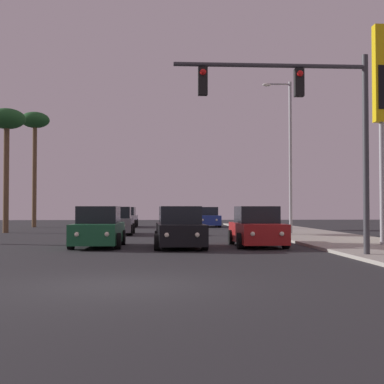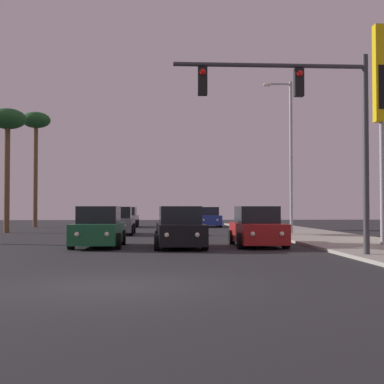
# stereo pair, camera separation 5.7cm
# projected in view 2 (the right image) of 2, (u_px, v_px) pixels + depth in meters

# --- Properties ---
(ground_plane) EXTENTS (120.00, 120.00, 0.00)m
(ground_plane) POSITION_uv_depth(u_px,v_px,m) (115.00, 286.00, 11.06)
(ground_plane) COLOR #28282B
(sidewalk_right) EXTENTS (5.00, 60.00, 0.12)m
(sidewalk_right) POSITION_uv_depth(u_px,v_px,m) (373.00, 246.00, 21.58)
(sidewalk_right) COLOR #9E998E
(sidewalk_right) RESTS_ON ground
(car_grey) EXTENTS (2.04, 4.33, 1.68)m
(car_grey) POSITION_uv_depth(u_px,v_px,m) (118.00, 222.00, 32.34)
(car_grey) COLOR slate
(car_grey) RESTS_ON ground
(car_silver) EXTENTS (2.04, 4.34, 1.68)m
(car_silver) POSITION_uv_depth(u_px,v_px,m) (126.00, 218.00, 44.99)
(car_silver) COLOR #B7B7BC
(car_silver) RESTS_ON ground
(car_black) EXTENTS (2.04, 4.34, 1.68)m
(car_black) POSITION_uv_depth(u_px,v_px,m) (180.00, 229.00, 21.54)
(car_black) COLOR black
(car_black) RESTS_ON ground
(car_red) EXTENTS (2.04, 4.32, 1.68)m
(car_red) POSITION_uv_depth(u_px,v_px,m) (257.00, 228.00, 22.32)
(car_red) COLOR maroon
(car_red) RESTS_ON ground
(car_blue) EXTENTS (2.04, 4.34, 1.68)m
(car_blue) POSITION_uv_depth(u_px,v_px,m) (208.00, 218.00, 45.25)
(car_blue) COLOR navy
(car_blue) RESTS_ON ground
(car_green) EXTENTS (2.04, 4.33, 1.68)m
(car_green) POSITION_uv_depth(u_px,v_px,m) (99.00, 228.00, 22.05)
(car_green) COLOR #195933
(car_green) RESTS_ON ground
(traffic_light_mast) EXTENTS (6.36, 0.36, 6.50)m
(traffic_light_mast) POSITION_uv_depth(u_px,v_px,m) (312.00, 113.00, 17.27)
(traffic_light_mast) COLOR #38383D
(traffic_light_mast) RESTS_ON sidewalk_right
(street_lamp) EXTENTS (1.74, 0.24, 9.00)m
(street_lamp) POSITION_uv_depth(u_px,v_px,m) (289.00, 149.00, 31.63)
(street_lamp) COLOR #99999E
(street_lamp) RESTS_ON sidewalk_right
(palm_tree_far) EXTENTS (2.40, 2.40, 9.63)m
(palm_tree_far) POSITION_uv_depth(u_px,v_px,m) (36.00, 127.00, 44.69)
(palm_tree_far) COLOR brown
(palm_tree_far) RESTS_ON ground
(palm_tree_mid) EXTENTS (2.40, 2.40, 8.07)m
(palm_tree_mid) POSITION_uv_depth(u_px,v_px,m) (8.00, 125.00, 34.70)
(palm_tree_mid) COLOR brown
(palm_tree_mid) RESTS_ON ground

